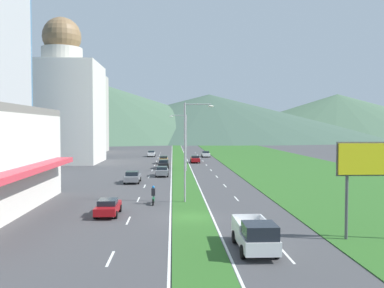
{
  "coord_description": "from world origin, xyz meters",
  "views": [
    {
      "loc": [
        -1.54,
        -33.78,
        7.48
      ],
      "look_at": [
        1.32,
        27.39,
        4.97
      ],
      "focal_mm": 38.73,
      "sensor_mm": 36.0,
      "label": 1
    }
  ],
  "objects_px": {
    "car_5": "(132,177)",
    "street_lamp_near": "(188,146)",
    "car_3": "(164,164)",
    "car_7": "(151,154)",
    "billboard_roadside": "(369,166)",
    "motorcycle_rider": "(153,197)",
    "car_0": "(108,207)",
    "car_6": "(195,159)",
    "street_lamp_mid": "(184,139)",
    "car_2": "(162,171)",
    "car_1": "(164,160)",
    "car_4": "(206,154)",
    "pickup_truck_0": "(255,236)"
  },
  "relations": [
    {
      "from": "car_5",
      "to": "car_1",
      "type": "bearing_deg",
      "value": -7.04
    },
    {
      "from": "car_3",
      "to": "car_7",
      "type": "bearing_deg",
      "value": 7.07
    },
    {
      "from": "street_lamp_mid",
      "to": "billboard_roadside",
      "type": "distance_m",
      "value": 44.53
    },
    {
      "from": "car_2",
      "to": "car_3",
      "type": "xyz_separation_m",
      "value": [
        -0.02,
        11.77,
        0.04
      ]
    },
    {
      "from": "car_4",
      "to": "car_6",
      "type": "bearing_deg",
      "value": -12.37
    },
    {
      "from": "motorcycle_rider",
      "to": "car_0",
      "type": "bearing_deg",
      "value": 143.91
    },
    {
      "from": "car_0",
      "to": "car_5",
      "type": "xyz_separation_m",
      "value": [
        0.07,
        20.6,
        0.06
      ]
    },
    {
      "from": "car_3",
      "to": "car_7",
      "type": "xyz_separation_m",
      "value": [
        -3.74,
        30.14,
        -0.04
      ]
    },
    {
      "from": "car_2",
      "to": "car_4",
      "type": "distance_m",
      "value": 40.99
    },
    {
      "from": "car_2",
      "to": "car_6",
      "type": "relative_size",
      "value": 0.95
    },
    {
      "from": "street_lamp_mid",
      "to": "motorcycle_rider",
      "type": "relative_size",
      "value": 4.8
    },
    {
      "from": "motorcycle_rider",
      "to": "street_lamp_mid",
      "type": "bearing_deg",
      "value": -7.42
    },
    {
      "from": "street_lamp_near",
      "to": "motorcycle_rider",
      "type": "bearing_deg",
      "value": -166.16
    },
    {
      "from": "billboard_roadside",
      "to": "car_4",
      "type": "bearing_deg",
      "value": 93.53
    },
    {
      "from": "car_6",
      "to": "car_3",
      "type": "bearing_deg",
      "value": -28.24
    },
    {
      "from": "car_2",
      "to": "car_6",
      "type": "distance_m",
      "value": 24.42
    },
    {
      "from": "car_0",
      "to": "car_3",
      "type": "distance_m",
      "value": 39.8
    },
    {
      "from": "billboard_roadside",
      "to": "car_5",
      "type": "relative_size",
      "value": 1.43
    },
    {
      "from": "billboard_roadside",
      "to": "car_7",
      "type": "xyz_separation_m",
      "value": [
        -18.33,
        78.23,
        -4.16
      ]
    },
    {
      "from": "street_lamp_mid",
      "to": "billboard_roadside",
      "type": "xyz_separation_m",
      "value": [
        10.96,
        -43.15,
        -0.57
      ]
    },
    {
      "from": "street_lamp_mid",
      "to": "car_6",
      "type": "bearing_deg",
      "value": 80.78
    },
    {
      "from": "car_3",
      "to": "pickup_truck_0",
      "type": "height_order",
      "value": "pickup_truck_0"
    },
    {
      "from": "street_lamp_mid",
      "to": "car_5",
      "type": "relative_size",
      "value": 2.11
    },
    {
      "from": "street_lamp_mid",
      "to": "billboard_roadside",
      "type": "bearing_deg",
      "value": -75.75
    },
    {
      "from": "pickup_truck_0",
      "to": "motorcycle_rider",
      "type": "distance_m",
      "value": 17.1
    },
    {
      "from": "car_1",
      "to": "car_3",
      "type": "height_order",
      "value": "car_3"
    },
    {
      "from": "street_lamp_mid",
      "to": "car_0",
      "type": "xyz_separation_m",
      "value": [
        -7.47,
        -34.68,
        -4.78
      ]
    },
    {
      "from": "car_5",
      "to": "street_lamp_near",
      "type": "bearing_deg",
      "value": -155.01
    },
    {
      "from": "car_5",
      "to": "car_7",
      "type": "distance_m",
      "value": 49.15
    },
    {
      "from": "car_4",
      "to": "car_7",
      "type": "bearing_deg",
      "value": -98.87
    },
    {
      "from": "car_7",
      "to": "car_5",
      "type": "bearing_deg",
      "value": 179.97
    },
    {
      "from": "car_5",
      "to": "car_7",
      "type": "relative_size",
      "value": 1.1
    },
    {
      "from": "billboard_roadside",
      "to": "motorcycle_rider",
      "type": "bearing_deg",
      "value": 137.88
    },
    {
      "from": "street_lamp_mid",
      "to": "car_3",
      "type": "distance_m",
      "value": 7.72
    },
    {
      "from": "car_2",
      "to": "car_7",
      "type": "xyz_separation_m",
      "value": [
        -3.76,
        41.91,
        0.01
      ]
    },
    {
      "from": "car_7",
      "to": "motorcycle_rider",
      "type": "bearing_deg",
      "value": -176.91
    },
    {
      "from": "car_0",
      "to": "motorcycle_rider",
      "type": "xyz_separation_m",
      "value": [
        3.59,
        4.93,
        0.03
      ]
    },
    {
      "from": "car_6",
      "to": "street_lamp_near",
      "type": "bearing_deg",
      "value": -4.01
    },
    {
      "from": "billboard_roadside",
      "to": "car_1",
      "type": "distance_m",
      "value": 59.92
    },
    {
      "from": "car_1",
      "to": "pickup_truck_0",
      "type": "relative_size",
      "value": 0.81
    },
    {
      "from": "street_lamp_near",
      "to": "car_3",
      "type": "bearing_deg",
      "value": 95.31
    },
    {
      "from": "billboard_roadside",
      "to": "car_6",
      "type": "distance_m",
      "value": 60.62
    },
    {
      "from": "car_2",
      "to": "motorcycle_rider",
      "type": "distance_m",
      "value": 22.92
    },
    {
      "from": "street_lamp_near",
      "to": "car_3",
      "type": "relative_size",
      "value": 2.13
    },
    {
      "from": "street_lamp_near",
      "to": "motorcycle_rider",
      "type": "height_order",
      "value": "street_lamp_near"
    },
    {
      "from": "street_lamp_mid",
      "to": "car_5",
      "type": "xyz_separation_m",
      "value": [
        -7.4,
        -14.07,
        -4.73
      ]
    },
    {
      "from": "car_6",
      "to": "billboard_roadside",
      "type": "bearing_deg",
      "value": 7.83
    },
    {
      "from": "street_lamp_mid",
      "to": "car_2",
      "type": "distance_m",
      "value": 9.06
    },
    {
      "from": "car_3",
      "to": "car_6",
      "type": "relative_size",
      "value": 0.99
    },
    {
      "from": "car_5",
      "to": "car_6",
      "type": "distance_m",
      "value": 32.45
    }
  ]
}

